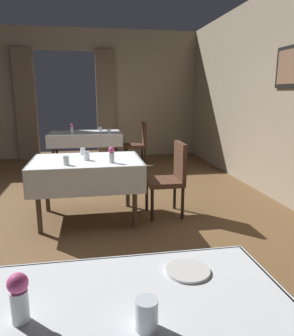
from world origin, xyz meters
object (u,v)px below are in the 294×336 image
Objects in this scene: glass_far_b at (109,131)px; glass_far_c at (100,129)px; glass_mid_b at (87,156)px; dining_table_far at (85,137)px; dining_table_mid at (87,168)px; plate_near_b at (188,271)px; chair_mid_right at (171,175)px; glass_mid_d at (66,161)px; chair_far_right at (139,142)px; flower_vase_far at (72,128)px; flower_vase_mid at (112,154)px; glass_near_d at (147,314)px; glass_mid_c at (83,151)px; flower_vase_near at (19,296)px.

glass_far_c is (-0.16, 0.52, -0.00)m from glass_far_b.
dining_table_far is at bearing 91.05° from glass_mid_b.
plate_near_b is at bearing -80.18° from dining_table_mid.
glass_mid_d is at bearing -168.51° from chair_mid_right.
chair_far_right is 10.42× the size of glass_far_b.
dining_table_far is at bearing 47.71° from flower_vase_far.
glass_mid_d is (-0.50, -0.04, -0.05)m from flower_vase_mid.
glass_mid_d is (-0.21, -0.29, 0.16)m from dining_table_mid.
dining_table_mid is at bearing -94.92° from glass_far_c.
glass_mid_d is at bearing 105.96° from plate_near_b.
glass_mid_d is at bearing -92.97° from dining_table_far.
glass_near_d is at bearing -92.19° from glass_far_b.
glass_near_d reaches higher than glass_mid_d.
glass_mid_c is 0.62m from glass_mid_d.
glass_mid_b reaches higher than glass_far_b.
plate_near_b is at bearing -80.10° from glass_mid_b.
dining_table_mid is 3.12m from glass_far_c.
glass_far_c is at bearing 107.01° from glass_far_b.
dining_table_mid is 11.95× the size of glass_mid_b.
glass_far_b is at bearing 80.61° from dining_table_mid.
flower_vase_near is 5.44m from glass_far_b.
chair_mid_right reaches higher than glass_far_b.
glass_mid_b is at bearing 85.78° from flower_vase_near.
dining_table_mid is 15.81× the size of glass_far_c.
glass_mid_b is at bearing -94.76° from glass_far_c.
flower_vase_mid is (-0.75, -0.21, 0.33)m from chair_mid_right.
plate_near_b is 2.39× the size of glass_far_c.
chair_mid_right reaches higher than glass_far_c.
chair_far_right reaches higher than glass_near_d.
flower_vase_near is at bearing -94.05° from dining_table_mid.
dining_table_mid is at bearing -110.14° from chair_far_right.
plate_near_b is (-0.62, -5.53, 0.24)m from chair_far_right.
glass_near_d is 0.99× the size of glass_mid_b.
dining_table_far is at bearing 90.97° from dining_table_mid.
dining_table_far is 7.49× the size of plate_near_b.
glass_near_d is 5.56m from flower_vase_far.
chair_far_right is 5.88m from flower_vase_near.
flower_vase_near is 3.13m from glass_mid_c.
glass_far_b reaches higher than dining_table_far.
flower_vase_near is (-1.23, -2.79, 0.33)m from chair_mid_right.
flower_vase_mid is at bearing -92.87° from glass_far_b.
glass_mid_b is at bearing -88.95° from dining_table_far.
flower_vase_mid is at bearing -163.97° from chair_mid_right.
plate_near_b is 2.19× the size of glass_far_b.
glass_near_d is 6.03m from glass_far_c.
glass_mid_c is at bearing 94.65° from glass_near_d.
chair_far_right is 11.34× the size of glass_far_c.
glass_near_d is (-0.24, -0.31, 0.05)m from plate_near_b.
glass_mid_c reaches higher than dining_table_mid.
glass_far_c is at bearing 85.49° from flower_vase_near.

